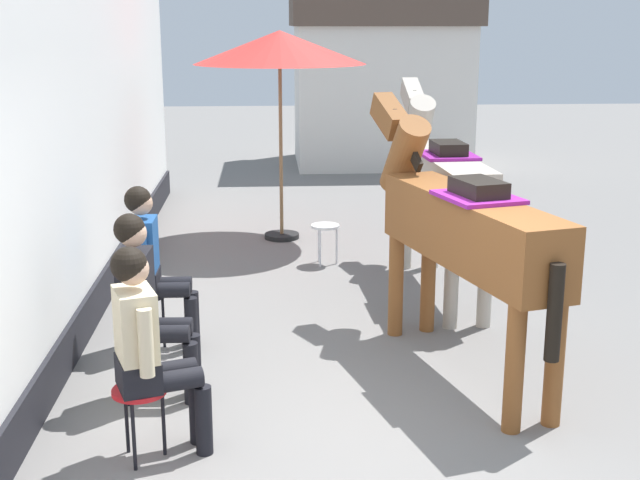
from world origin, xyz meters
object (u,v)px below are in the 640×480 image
seated_visitor_far (151,259)px  cafe_parasol (280,49)px  saddled_horse_far (441,179)px  spare_stool_white (325,230)px  seated_visitor_near (147,342)px  saddled_horse_near (461,227)px  seated_visitor_middle (145,298)px

seated_visitor_far → cafe_parasol: (1.15, 3.68, 1.59)m
saddled_horse_far → cafe_parasol: size_ratio=1.16×
spare_stool_white → cafe_parasol: bearing=110.8°
seated_visitor_far → cafe_parasol: cafe_parasol is taller
seated_visitor_near → cafe_parasol: bearing=80.5°
saddled_horse_near → saddled_horse_far: 2.02m
seated_visitor_near → seated_visitor_middle: 0.88m
seated_visitor_near → saddled_horse_far: (2.48, 3.31, 0.38)m
seated_visitor_near → seated_visitor_far: 1.91m
cafe_parasol → spare_stool_white: size_ratio=5.61×
seated_visitor_far → saddled_horse_far: bearing=27.6°
seated_visitor_near → spare_stool_white: size_ratio=3.02×
seated_visitor_middle → cafe_parasol: 5.08m
seated_visitor_middle → spare_stool_white: (1.53, 3.48, -0.38)m
seated_visitor_far → seated_visitor_middle: bearing=-85.1°
seated_visitor_middle → saddled_horse_far: size_ratio=0.46×
saddled_horse_near → cafe_parasol: bearing=106.9°
saddled_horse_far → spare_stool_white: bearing=136.0°
cafe_parasol → spare_stool_white: cafe_parasol is taller
cafe_parasol → spare_stool_white: (0.47, -1.23, -1.96)m
saddled_horse_near → seated_visitor_middle: bearing=-169.9°
saddled_horse_far → seated_visitor_near: bearing=-126.9°
saddled_horse_near → saddled_horse_far: (0.25, 2.01, 0.00)m
seated_visitor_far → saddled_horse_far: size_ratio=0.46×
seated_visitor_far → saddled_horse_far: saddled_horse_far is taller
seated_visitor_far → saddled_horse_near: bearing=-13.8°
seated_visitor_near → saddled_horse_near: size_ratio=0.47×
saddled_horse_far → spare_stool_white: size_ratio=6.52×
saddled_horse_near → saddled_horse_far: bearing=82.8°
saddled_horse_far → cafe_parasol: 3.00m
seated_visitor_near → saddled_horse_near: saddled_horse_near is taller
saddled_horse_far → cafe_parasol: bearing=124.3°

